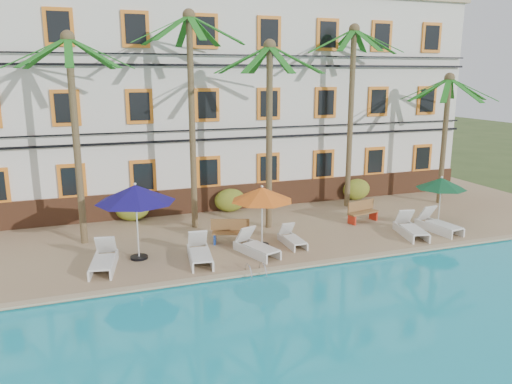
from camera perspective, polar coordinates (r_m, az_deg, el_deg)
name	(u,v)px	position (r m, az deg, el deg)	size (l,w,h in m)	color
ground	(298,263)	(18.15, 4.84, -8.09)	(100.00, 100.00, 0.00)	#384C23
pool_deck	(252,222)	(22.50, -0.41, -3.44)	(30.00, 12.00, 0.25)	tan
swimming_pool	(424,365)	(12.74, 18.62, -18.19)	(26.00, 12.00, 0.20)	#19A2BC
pool_coping	(309,264)	(17.29, 6.10, -8.24)	(30.00, 0.35, 0.06)	tan
hotel_building	(221,99)	(26.33, -4.06, 10.59)	(25.40, 6.44, 10.22)	silver
palm_a	(74,110)	(19.58, -20.12, 8.79)	(4.53, 4.53, 7.88)	brown
palm_b	(191,93)	(20.59, -7.42, 11.19)	(4.53, 4.53, 8.85)	brown
palm_c	(269,109)	(20.42, 1.53, 9.46)	(4.53, 4.53, 7.71)	brown
palm_d	(352,93)	(24.33, 10.87, 11.08)	(4.53, 4.53, 8.63)	brown
palm_e	(446,119)	(26.34, 20.89, 7.84)	(4.53, 4.53, 6.44)	brown
shrub_left	(132,209)	(22.80, -13.94, -1.85)	(1.50, 0.90, 1.10)	#27621C
shrub_mid	(230,200)	(23.62, -2.99, -0.94)	(1.50, 0.90, 1.10)	#27621C
shrub_right	(356,189)	(26.34, 11.39, 0.30)	(1.50, 0.90, 1.10)	#27621C
umbrella_blue	(135,194)	(17.61, -13.61, -0.23)	(2.76, 2.76, 2.75)	black
umbrella_red	(262,194)	(18.51, 0.70, -0.28)	(2.36, 2.36, 2.36)	black
umbrella_green	(441,184)	(22.71, 20.42, 0.92)	(2.13, 2.13, 2.13)	black
lounger_a	(104,260)	(17.57, -17.01, -7.42)	(1.10, 2.16, 0.98)	silver
lounger_b	(200,253)	(17.57, -6.45, -6.90)	(0.99, 2.13, 0.97)	silver
lounger_c	(256,246)	(18.12, -0.02, -6.22)	(1.28, 2.09, 0.93)	silver
lounger_d	(292,238)	(19.16, 4.14, -5.32)	(0.59, 1.63, 0.77)	silver
lounger_e	(411,228)	(21.10, 17.25, -3.97)	(1.15, 2.14, 0.96)	silver
lounger_f	(438,224)	(22.04, 20.09, -3.44)	(0.97, 2.13, 0.97)	silver
bench_left	(232,231)	(19.28, -2.78, -4.49)	(1.57, 0.94, 0.93)	olive
bench_right	(362,211)	(22.49, 12.00, -2.17)	(1.57, 0.80, 0.93)	olive
pool_ladder	(256,274)	(16.51, -0.04, -9.35)	(0.54, 0.74, 0.74)	silver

